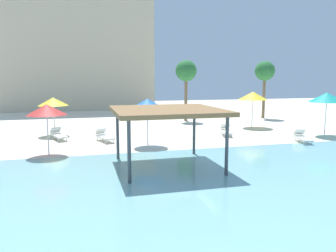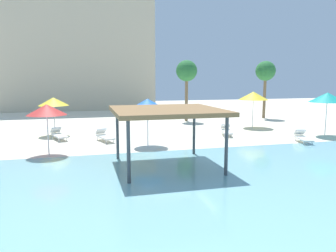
{
  "view_description": "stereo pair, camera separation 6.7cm",
  "coord_description": "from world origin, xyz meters",
  "px_view_note": "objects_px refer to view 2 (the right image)",
  "views": [
    {
      "loc": [
        -4.93,
        -14.99,
        3.88
      ],
      "look_at": [
        -0.41,
        2.0,
        1.3
      ],
      "focal_mm": 34.79,
      "sensor_mm": 36.0,
      "label": 1
    },
    {
      "loc": [
        -4.87,
        -15.0,
        3.88
      ],
      "look_at": [
        -0.41,
        2.0,
        1.3
      ],
      "focal_mm": 34.79,
      "sensor_mm": 36.0,
      "label": 2
    }
  ],
  "objects_px": {
    "beach_umbrella_yellow_2": "(253,96)",
    "palm_tree_0": "(266,72)",
    "beach_umbrella_blue_4": "(148,103)",
    "beach_umbrella_red_1": "(47,110)",
    "lounge_chair_0": "(59,134)",
    "beach_umbrella_yellow_5": "(54,102)",
    "beach_umbrella_teal_3": "(327,97)",
    "lounge_chair_1": "(226,131)",
    "lounge_chair_3": "(104,136)",
    "palm_tree_1": "(187,72)",
    "lounge_chair_4": "(303,137)",
    "shade_pavilion": "(167,112)"
  },
  "relations": [
    {
      "from": "beach_umbrella_blue_4",
      "to": "lounge_chair_1",
      "type": "bearing_deg",
      "value": 19.21
    },
    {
      "from": "lounge_chair_4",
      "to": "palm_tree_1",
      "type": "relative_size",
      "value": 0.36
    },
    {
      "from": "lounge_chair_0",
      "to": "palm_tree_1",
      "type": "height_order",
      "value": "palm_tree_1"
    },
    {
      "from": "shade_pavilion",
      "to": "beach_umbrella_yellow_2",
      "type": "xyz_separation_m",
      "value": [
        9.55,
        9.63,
        0.08
      ]
    },
    {
      "from": "beach_umbrella_teal_3",
      "to": "palm_tree_1",
      "type": "distance_m",
      "value": 12.03
    },
    {
      "from": "lounge_chair_0",
      "to": "lounge_chair_1",
      "type": "relative_size",
      "value": 1.0
    },
    {
      "from": "beach_umbrella_teal_3",
      "to": "lounge_chair_0",
      "type": "xyz_separation_m",
      "value": [
        -17.49,
        3.16,
        -2.28
      ]
    },
    {
      "from": "shade_pavilion",
      "to": "lounge_chair_3",
      "type": "relative_size",
      "value": 2.3
    },
    {
      "from": "lounge_chair_1",
      "to": "lounge_chair_3",
      "type": "relative_size",
      "value": 1.0
    },
    {
      "from": "shade_pavilion",
      "to": "palm_tree_1",
      "type": "relative_size",
      "value": 0.83
    },
    {
      "from": "lounge_chair_0",
      "to": "palm_tree_1",
      "type": "xyz_separation_m",
      "value": [
        10.7,
        6.6,
        4.11
      ]
    },
    {
      "from": "beach_umbrella_yellow_5",
      "to": "palm_tree_1",
      "type": "height_order",
      "value": "palm_tree_1"
    },
    {
      "from": "lounge_chair_1",
      "to": "palm_tree_0",
      "type": "xyz_separation_m",
      "value": [
        7.7,
        8.07,
        4.15
      ]
    },
    {
      "from": "beach_umbrella_yellow_5",
      "to": "lounge_chair_1",
      "type": "bearing_deg",
      "value": -15.04
    },
    {
      "from": "lounge_chair_1",
      "to": "beach_umbrella_teal_3",
      "type": "bearing_deg",
      "value": 91.15
    },
    {
      "from": "lounge_chair_3",
      "to": "beach_umbrella_yellow_2",
      "type": "bearing_deg",
      "value": 86.37
    },
    {
      "from": "beach_umbrella_blue_4",
      "to": "beach_umbrella_red_1",
      "type": "bearing_deg",
      "value": -169.51
    },
    {
      "from": "beach_umbrella_yellow_2",
      "to": "lounge_chair_3",
      "type": "relative_size",
      "value": 1.43
    },
    {
      "from": "palm_tree_1",
      "to": "palm_tree_0",
      "type": "bearing_deg",
      "value": 1.21
    },
    {
      "from": "beach_umbrella_blue_4",
      "to": "lounge_chair_0",
      "type": "relative_size",
      "value": 1.38
    },
    {
      "from": "beach_umbrella_teal_3",
      "to": "beach_umbrella_blue_4",
      "type": "relative_size",
      "value": 1.08
    },
    {
      "from": "beach_umbrella_blue_4",
      "to": "palm_tree_0",
      "type": "relative_size",
      "value": 0.49
    },
    {
      "from": "beach_umbrella_yellow_5",
      "to": "palm_tree_0",
      "type": "relative_size",
      "value": 0.47
    },
    {
      "from": "shade_pavilion",
      "to": "lounge_chair_4",
      "type": "bearing_deg",
      "value": 19.08
    },
    {
      "from": "beach_umbrella_yellow_2",
      "to": "beach_umbrella_blue_4",
      "type": "distance_m",
      "value": 10.67
    },
    {
      "from": "lounge_chair_0",
      "to": "lounge_chair_1",
      "type": "distance_m",
      "value": 11.14
    },
    {
      "from": "beach_umbrella_teal_3",
      "to": "lounge_chair_1",
      "type": "relative_size",
      "value": 1.48
    },
    {
      "from": "beach_umbrella_blue_4",
      "to": "palm_tree_0",
      "type": "bearing_deg",
      "value": 36.67
    },
    {
      "from": "lounge_chair_3",
      "to": "lounge_chair_4",
      "type": "distance_m",
      "value": 12.21
    },
    {
      "from": "shade_pavilion",
      "to": "beach_umbrella_yellow_5",
      "type": "xyz_separation_m",
      "value": [
        -5.42,
        9.83,
        -0.12
      ]
    },
    {
      "from": "lounge_chair_0",
      "to": "beach_umbrella_red_1",
      "type": "bearing_deg",
      "value": -22.52
    },
    {
      "from": "beach_umbrella_teal_3",
      "to": "beach_umbrella_yellow_2",
      "type": "bearing_deg",
      "value": 121.16
    },
    {
      "from": "beach_umbrella_yellow_2",
      "to": "beach_umbrella_blue_4",
      "type": "xyz_separation_m",
      "value": [
        -9.47,
        -4.92,
        -0.05
      ]
    },
    {
      "from": "lounge_chair_1",
      "to": "lounge_chair_4",
      "type": "height_order",
      "value": "same"
    },
    {
      "from": "shade_pavilion",
      "to": "beach_umbrella_blue_4",
      "type": "xyz_separation_m",
      "value": [
        0.08,
        4.71,
        0.03
      ]
    },
    {
      "from": "beach_umbrella_red_1",
      "to": "lounge_chair_3",
      "type": "distance_m",
      "value": 4.73
    },
    {
      "from": "beach_umbrella_yellow_5",
      "to": "lounge_chair_4",
      "type": "xyz_separation_m",
      "value": [
        14.84,
        -6.57,
        -1.98
      ]
    },
    {
      "from": "lounge_chair_1",
      "to": "beach_umbrella_yellow_5",
      "type": "bearing_deg",
      "value": -87.69
    },
    {
      "from": "beach_umbrella_red_1",
      "to": "lounge_chair_0",
      "type": "xyz_separation_m",
      "value": [
        0.19,
        4.34,
        -1.99
      ]
    },
    {
      "from": "beach_umbrella_blue_4",
      "to": "beach_umbrella_yellow_5",
      "type": "bearing_deg",
      "value": 137.06
    },
    {
      "from": "lounge_chair_4",
      "to": "palm_tree_1",
      "type": "xyz_separation_m",
      "value": [
        -3.79,
        11.41,
        4.11
      ]
    },
    {
      "from": "beach_umbrella_teal_3",
      "to": "palm_tree_1",
      "type": "height_order",
      "value": "palm_tree_1"
    },
    {
      "from": "beach_umbrella_yellow_2",
      "to": "lounge_chair_0",
      "type": "xyz_separation_m",
      "value": [
        -14.63,
        -1.56,
        -2.19
      ]
    },
    {
      "from": "shade_pavilion",
      "to": "lounge_chair_3",
      "type": "xyz_separation_m",
      "value": [
        -2.27,
        6.79,
        -2.11
      ]
    },
    {
      "from": "lounge_chair_0",
      "to": "shade_pavilion",
      "type": "bearing_deg",
      "value": 12.16
    },
    {
      "from": "beach_umbrella_teal_3",
      "to": "lounge_chair_3",
      "type": "bearing_deg",
      "value": 172.66
    },
    {
      "from": "palm_tree_0",
      "to": "lounge_chair_4",
      "type": "bearing_deg",
      "value": -110.24
    },
    {
      "from": "beach_umbrella_blue_4",
      "to": "palm_tree_1",
      "type": "xyz_separation_m",
      "value": [
        5.55,
        9.96,
        1.98
      ]
    },
    {
      "from": "beach_umbrella_yellow_2",
      "to": "palm_tree_0",
      "type": "height_order",
      "value": "palm_tree_0"
    },
    {
      "from": "beach_umbrella_blue_4",
      "to": "palm_tree_1",
      "type": "distance_m",
      "value": 11.57
    }
  ]
}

